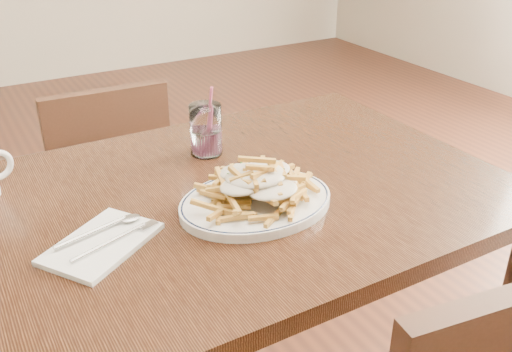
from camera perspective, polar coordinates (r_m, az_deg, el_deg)
table at (r=1.24m, az=-3.21°, el=-4.75°), size 1.20×0.80×0.75m
chair_far at (r=1.93m, az=-14.46°, el=-0.79°), size 0.38×0.38×0.80m
fries_plate at (r=1.14m, az=0.00°, el=-2.63°), size 0.34×0.30×0.02m
loaded_fries at (r=1.12m, az=0.00°, el=-0.51°), size 0.24×0.19×0.07m
napkin at (r=1.06m, az=-15.19°, el=-6.54°), size 0.24×0.22×0.01m
cutlery at (r=1.06m, az=-15.35°, el=-6.01°), size 0.20×0.12×0.01m
water_glass at (r=1.36m, az=-5.02°, el=4.33°), size 0.08×0.08×0.17m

